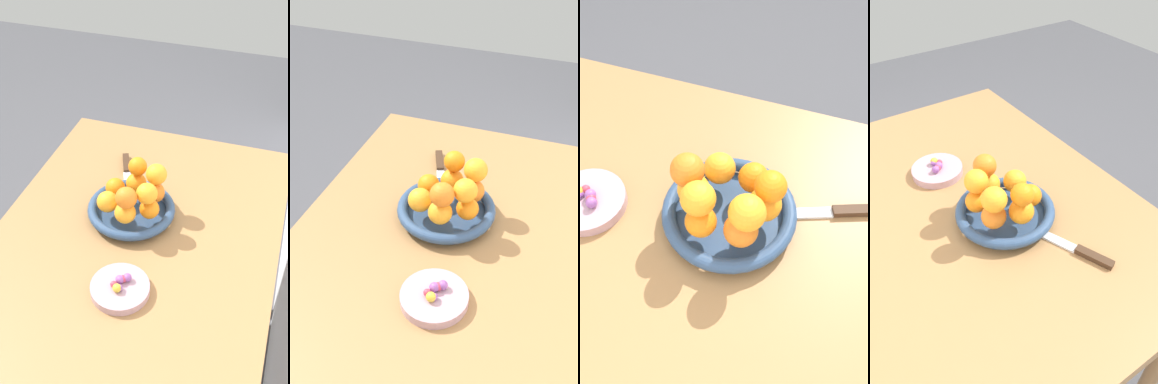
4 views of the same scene
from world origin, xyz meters
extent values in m
cube|color=#9E7042|center=(0.00, 0.00, 0.72)|extent=(1.10, 0.76, 0.04)
cylinder|color=#9E7042|center=(-0.49, -0.32, 0.35)|extent=(0.05, 0.05, 0.70)
cylinder|color=#9E7042|center=(-0.49, 0.32, 0.35)|extent=(0.05, 0.05, 0.70)
cylinder|color=navy|center=(-0.11, -0.03, 0.75)|extent=(0.20, 0.20, 0.01)
torus|color=navy|center=(-0.11, -0.03, 0.77)|extent=(0.25, 0.25, 0.03)
cylinder|color=#B28C99|center=(0.16, 0.03, 0.75)|extent=(0.14, 0.14, 0.02)
sphere|color=orange|center=(-0.15, 0.02, 0.81)|extent=(0.06, 0.06, 0.06)
sphere|color=orange|center=(-0.17, -0.04, 0.81)|extent=(0.06, 0.06, 0.06)
sphere|color=orange|center=(-0.13, -0.09, 0.81)|extent=(0.06, 0.06, 0.06)
sphere|color=orange|center=(-0.07, -0.09, 0.81)|extent=(0.06, 0.06, 0.06)
sphere|color=orange|center=(-0.04, -0.03, 0.81)|extent=(0.06, 0.06, 0.06)
sphere|color=orange|center=(-0.08, 0.03, 0.81)|extent=(0.05, 0.05, 0.05)
sphere|color=orange|center=(-0.17, -0.04, 0.87)|extent=(0.05, 0.05, 0.05)
sphere|color=orange|center=(-0.04, -0.02, 0.87)|extent=(0.06, 0.06, 0.06)
sphere|color=orange|center=(-0.07, 0.02, 0.86)|extent=(0.06, 0.06, 0.06)
sphere|color=orange|center=(-0.15, 0.02, 0.87)|extent=(0.06, 0.06, 0.06)
sphere|color=gold|center=(0.17, 0.03, 0.77)|extent=(0.02, 0.02, 0.02)
sphere|color=#8C4C99|center=(0.15, 0.02, 0.77)|extent=(0.02, 0.02, 0.02)
sphere|color=#8C4C99|center=(0.14, 0.04, 0.77)|extent=(0.02, 0.02, 0.02)
sphere|color=#C6384C|center=(0.16, 0.01, 0.77)|extent=(0.02, 0.02, 0.02)
sphere|color=#8C4C99|center=(0.17, 0.03, 0.77)|extent=(0.02, 0.02, 0.02)
sphere|color=#8C4C99|center=(0.17, 0.03, 0.77)|extent=(0.01, 0.01, 0.01)
sphere|color=#C6384C|center=(0.14, 0.03, 0.77)|extent=(0.02, 0.02, 0.02)
cube|color=#3F2819|center=(-0.33, -0.13, 0.75)|extent=(0.09, 0.05, 0.01)
cube|color=silver|center=(-0.21, -0.08, 0.74)|extent=(0.17, 0.08, 0.01)
camera|label=1|loc=(0.83, 0.30, 1.67)|focal=45.00mm
camera|label=2|loc=(0.77, 0.24, 1.54)|focal=45.00mm
camera|label=3|loc=(-0.23, 0.32, 1.33)|focal=35.00mm
camera|label=4|loc=(-0.67, 0.32, 1.40)|focal=35.00mm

